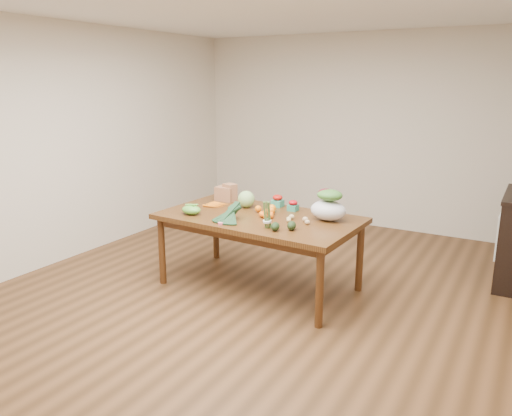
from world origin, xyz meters
The scene contains 25 objects.
floor centered at (0.00, 0.00, 0.00)m, with size 6.00×6.00×0.00m, color brown.
ceiling centered at (0.00, 0.00, 2.70)m, with size 5.00×6.00×0.02m, color white.
room_walls centered at (0.00, 0.00, 1.35)m, with size 5.02×6.02×2.70m.
dining_table centered at (-0.11, 0.24, 0.38)m, with size 1.94×1.08×0.75m, color #563414.
dish_towel centered at (1.96, 1.40, 0.55)m, with size 0.02×0.28×0.45m, color white.
paper_bag centered at (-0.76, 0.62, 0.85)m, with size 0.27×0.23×0.19m, color #A06648, non-canonical shape.
cabbage centered at (-0.40, 0.47, 0.84)m, with size 0.18×0.18×0.18m, color #95BD6D.
strawberry_basket_a centered at (-0.13, 0.67, 0.80)m, with size 0.11×0.11×0.10m, color red, non-canonical shape.
strawberry_basket_b centered at (0.09, 0.59, 0.79)m, with size 0.10×0.10×0.09m, color red, non-canonical shape.
orange_a centered at (-0.19, 0.37, 0.78)m, with size 0.07×0.07×0.07m, color orange.
orange_b centered at (-0.07, 0.43, 0.79)m, with size 0.08×0.08×0.08m, color #FFA70F.
orange_c centered at (-0.03, 0.35, 0.79)m, with size 0.07×0.07×0.07m, color orange.
mandarin_cluster centered at (-0.04, 0.25, 0.79)m, with size 0.18×0.18×0.09m, color orange, non-canonical shape.
carrots centered at (-0.70, 0.36, 0.76)m, with size 0.22×0.22×0.03m, color orange, non-canonical shape.
snap_pea_bag centered at (-0.73, -0.05, 0.80)m, with size 0.21×0.15×0.09m, color #4E9E35.
kale_bunch centered at (-0.27, -0.10, 0.83)m, with size 0.32×0.40×0.16m, color #15301E, non-canonical shape.
asparagus_bundle centered at (0.16, -0.09, 0.88)m, with size 0.08×0.08×0.25m, color #4C6D32, non-canonical shape.
potato_a centered at (0.22, 0.23, 0.77)m, with size 0.05×0.04×0.04m, color #D3C179.
potato_b centered at (0.24, 0.18, 0.77)m, with size 0.04×0.04×0.04m, color #D8BF7C.
potato_c centered at (0.37, 0.28, 0.77)m, with size 0.06×0.05×0.05m, color tan.
potato_d centered at (0.22, 0.30, 0.77)m, with size 0.05×0.05×0.05m, color tan.
potato_e centered at (0.43, 0.20, 0.77)m, with size 0.05×0.05×0.04m, color tan.
avocado_a centered at (0.26, -0.12, 0.79)m, with size 0.08×0.11×0.08m, color black.
avocado_b centered at (0.37, -0.03, 0.79)m, with size 0.08×0.12×0.08m, color black.
salad_bag centered at (0.54, 0.44, 0.89)m, with size 0.35×0.26×0.27m, color silver, non-canonical shape.
Camera 1 is at (2.23, -3.90, 2.04)m, focal length 35.00 mm.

